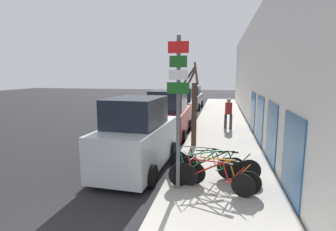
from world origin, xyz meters
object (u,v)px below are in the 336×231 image
(parked_car_1, at_px, (169,115))
(street_tree, at_px, (194,109))
(bicycle_4, at_px, (203,163))
(parked_car_2, at_px, (181,105))
(pedestrian_near, at_px, (228,111))
(signpost, at_px, (178,106))
(bicycle_3, at_px, (219,166))
(parked_car_3, at_px, (191,98))
(parked_car_0, at_px, (138,137))
(bicycle_1, at_px, (221,175))
(bicycle_2, at_px, (208,169))
(bicycle_0, at_px, (214,178))

(parked_car_1, distance_m, street_tree, 2.97)
(bicycle_4, distance_m, parked_car_2, 10.96)
(parked_car_1, bearing_deg, pedestrian_near, 27.32)
(parked_car_2, relative_size, street_tree, 1.33)
(signpost, relative_size, parked_car_2, 0.85)
(bicycle_3, height_order, parked_car_3, parked_car_3)
(signpost, height_order, pedestrian_near, signpost)
(parked_car_0, height_order, parked_car_1, parked_car_0)
(bicycle_1, relative_size, bicycle_2, 0.98)
(bicycle_1, relative_size, parked_car_2, 0.43)
(parked_car_3, bearing_deg, bicycle_1, -80.05)
(bicycle_0, distance_m, street_tree, 4.43)
(bicycle_0, bearing_deg, bicycle_4, 37.02)
(bicycle_0, height_order, bicycle_2, bicycle_2)
(bicycle_1, bearing_deg, parked_car_2, 29.83)
(signpost, height_order, street_tree, signpost)
(bicycle_4, relative_size, street_tree, 0.61)
(bicycle_3, xyz_separation_m, street_tree, (-1.09, 3.28, 1.22))
(signpost, bearing_deg, pedestrian_near, 79.59)
(bicycle_1, relative_size, bicycle_3, 0.87)
(parked_car_2, bearing_deg, parked_car_3, 88.23)
(bicycle_0, bearing_deg, bicycle_3, 9.06)
(bicycle_0, bearing_deg, parked_car_3, 25.39)
(bicycle_4, distance_m, pedestrian_near, 7.27)
(bicycle_4, bearing_deg, parked_car_3, 20.68)
(bicycle_2, height_order, parked_car_1, parked_car_1)
(bicycle_2, height_order, bicycle_4, bicycle_2)
(signpost, bearing_deg, bicycle_2, 34.55)
(parked_car_3, bearing_deg, bicycle_0, -80.68)
(parked_car_3, bearing_deg, bicycle_4, -81.43)
(parked_car_0, bearing_deg, pedestrian_near, 68.20)
(bicycle_2, bearing_deg, parked_car_3, -17.74)
(bicycle_1, xyz_separation_m, parked_car_0, (-2.73, 1.33, 0.59))
(bicycle_4, relative_size, parked_car_0, 0.51)
(parked_car_3, relative_size, pedestrian_near, 2.76)
(bicycle_1, bearing_deg, parked_car_3, 25.10)
(bicycle_3, height_order, parked_car_0, parked_car_0)
(bicycle_0, relative_size, bicycle_1, 1.00)
(signpost, distance_m, bicycle_2, 2.05)
(bicycle_2, bearing_deg, parked_car_0, 41.01)
(parked_car_0, distance_m, street_tree, 3.13)
(bicycle_0, xyz_separation_m, parked_car_1, (-2.50, 6.58, 0.55))
(parked_car_0, height_order, street_tree, street_tree)
(parked_car_2, xyz_separation_m, parked_car_3, (0.05, 5.98, -0.06))
(parked_car_0, relative_size, parked_car_1, 0.96)
(bicycle_1, height_order, street_tree, street_tree)
(parked_car_0, bearing_deg, bicycle_1, -22.81)
(signpost, relative_size, parked_car_3, 0.84)
(signpost, relative_size, parked_car_1, 0.90)
(bicycle_2, xyz_separation_m, parked_car_2, (-2.45, 11.24, 0.47))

